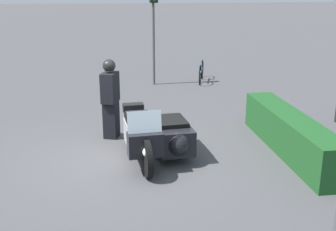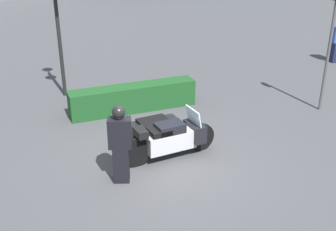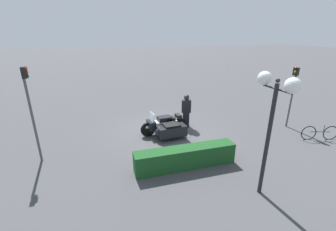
{
  "view_description": "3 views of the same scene",
  "coord_description": "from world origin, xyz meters",
  "px_view_note": "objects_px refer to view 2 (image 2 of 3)",
  "views": [
    {
      "loc": [
        8.0,
        -0.29,
        3.33
      ],
      "look_at": [
        0.13,
        0.82,
        0.88
      ],
      "focal_mm": 45.0,
      "sensor_mm": 36.0,
      "label": 1
    },
    {
      "loc": [
        -3.2,
        -8.06,
        5.15
      ],
      "look_at": [
        0.3,
        0.72,
        0.91
      ],
      "focal_mm": 45.0,
      "sensor_mm": 36.0,
      "label": 2
    },
    {
      "loc": [
        2.96,
        10.25,
        4.78
      ],
      "look_at": [
        0.07,
        0.59,
        1.09
      ],
      "focal_mm": 24.0,
      "sensor_mm": 36.0,
      "label": 3
    }
  ],
  "objects_px": {
    "police_motorcycle": "(165,134)",
    "traffic_light_near": "(331,32)",
    "officer_rider": "(120,142)",
    "twin_lamp_post": "(55,1)",
    "hedge_bush_curbside": "(133,98)"
  },
  "relations": [
    {
      "from": "officer_rider",
      "to": "hedge_bush_curbside",
      "type": "relative_size",
      "value": 0.47
    },
    {
      "from": "twin_lamp_post",
      "to": "traffic_light_near",
      "type": "relative_size",
      "value": 1.02
    },
    {
      "from": "hedge_bush_curbside",
      "to": "traffic_light_near",
      "type": "height_order",
      "value": "traffic_light_near"
    },
    {
      "from": "hedge_bush_curbside",
      "to": "officer_rider",
      "type": "bearing_deg",
      "value": -111.23
    },
    {
      "from": "police_motorcycle",
      "to": "traffic_light_near",
      "type": "relative_size",
      "value": 0.66
    },
    {
      "from": "police_motorcycle",
      "to": "twin_lamp_post",
      "type": "height_order",
      "value": "twin_lamp_post"
    },
    {
      "from": "hedge_bush_curbside",
      "to": "twin_lamp_post",
      "type": "xyz_separation_m",
      "value": [
        -1.75,
        2.05,
        2.68
      ]
    },
    {
      "from": "officer_rider",
      "to": "hedge_bush_curbside",
      "type": "distance_m",
      "value": 3.96
    },
    {
      "from": "officer_rider",
      "to": "traffic_light_near",
      "type": "xyz_separation_m",
      "value": [
        6.74,
        1.59,
        1.46
      ]
    },
    {
      "from": "officer_rider",
      "to": "twin_lamp_post",
      "type": "bearing_deg",
      "value": -157.35
    },
    {
      "from": "officer_rider",
      "to": "traffic_light_near",
      "type": "relative_size",
      "value": 0.49
    },
    {
      "from": "police_motorcycle",
      "to": "hedge_bush_curbside",
      "type": "bearing_deg",
      "value": 84.01
    },
    {
      "from": "traffic_light_near",
      "to": "police_motorcycle",
      "type": "bearing_deg",
      "value": 9.66
    },
    {
      "from": "twin_lamp_post",
      "to": "traffic_light_near",
      "type": "xyz_separation_m",
      "value": [
        7.07,
        -4.13,
        -0.68
      ]
    },
    {
      "from": "officer_rider",
      "to": "hedge_bush_curbside",
      "type": "xyz_separation_m",
      "value": [
        1.42,
        3.66,
        -0.55
      ]
    }
  ]
}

